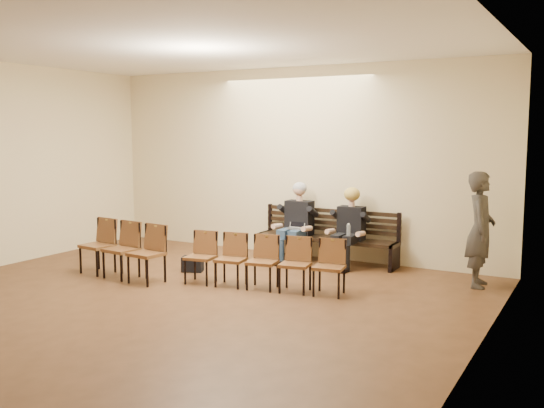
{
  "coord_description": "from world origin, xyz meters",
  "views": [
    {
      "loc": [
        5.13,
        -5.09,
        2.34
      ],
      "look_at": [
        0.03,
        4.05,
        1.06
      ],
      "focal_mm": 40.0,
      "sensor_mm": 36.0,
      "label": 1
    }
  ],
  "objects": [
    {
      "name": "ground",
      "position": [
        0.0,
        0.0,
        0.0
      ],
      "size": [
        10.0,
        10.0,
        0.0
      ],
      "primitive_type": "plane",
      "color": "brown",
      "rests_on": "ground"
    },
    {
      "name": "room_walls",
      "position": [
        0.0,
        0.79,
        2.54
      ],
      "size": [
        8.02,
        10.01,
        3.51
      ],
      "color": "beige",
      "rests_on": "ground"
    },
    {
      "name": "bench",
      "position": [
        0.8,
        4.65,
        0.23
      ],
      "size": [
        2.6,
        0.9,
        0.45
      ],
      "primitive_type": "cube",
      "color": "black",
      "rests_on": "ground"
    },
    {
      "name": "seated_man",
      "position": [
        0.27,
        4.53,
        0.71
      ],
      "size": [
        0.59,
        0.82,
        1.43
      ],
      "primitive_type": null,
      "color": "black",
      "rests_on": "ground"
    },
    {
      "name": "seated_woman",
      "position": [
        1.28,
        4.53,
        0.64
      ],
      "size": [
        0.55,
        0.77,
        1.29
      ],
      "primitive_type": null,
      "color": "black",
      "rests_on": "ground"
    },
    {
      "name": "laptop",
      "position": [
        0.31,
        4.37,
        0.56
      ],
      "size": [
        0.32,
        0.27,
        0.22
      ],
      "primitive_type": "cube",
      "rotation": [
        0.0,
        0.0,
        -0.13
      ],
      "color": "#B9B9BD",
      "rests_on": "bench"
    },
    {
      "name": "water_bottle",
      "position": [
        1.37,
        4.27,
        0.56
      ],
      "size": [
        0.07,
        0.07,
        0.21
      ],
      "primitive_type": "cylinder",
      "rotation": [
        0.0,
        0.0,
        0.13
      ],
      "color": "silver",
      "rests_on": "bench"
    },
    {
      "name": "bag",
      "position": [
        -0.85,
        2.91,
        0.13
      ],
      "size": [
        0.4,
        0.34,
        0.25
      ],
      "primitive_type": "cube",
      "rotation": [
        0.0,
        0.0,
        0.39
      ],
      "color": "black",
      "rests_on": "ground"
    },
    {
      "name": "passerby",
      "position": [
        3.5,
        4.22,
        1.0
      ],
      "size": [
        0.57,
        0.79,
        2.0
      ],
      "primitive_type": "imported",
      "rotation": [
        0.0,
        0.0,
        1.7
      ],
      "color": "#34302A",
      "rests_on": "ground"
    },
    {
      "name": "chair_row_front",
      "position": [
        -1.58,
        2.0,
        0.45
      ],
      "size": [
        1.66,
        0.65,
        0.9
      ],
      "primitive_type": "cube",
      "rotation": [
        0.0,
        0.0,
        -0.1
      ],
      "color": "brown",
      "rests_on": "ground"
    },
    {
      "name": "chair_row_back",
      "position": [
        0.72,
        2.51,
        0.4
      ],
      "size": [
        2.49,
        0.83,
        0.8
      ],
      "primitive_type": "cube",
      "rotation": [
        0.0,
        0.0,
        0.16
      ],
      "color": "brown",
      "rests_on": "ground"
    }
  ]
}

